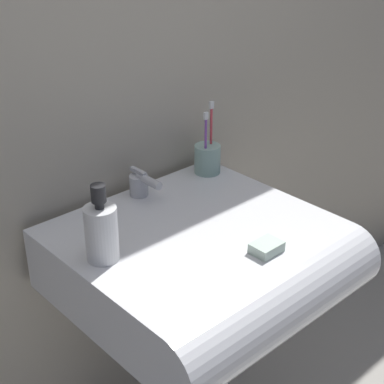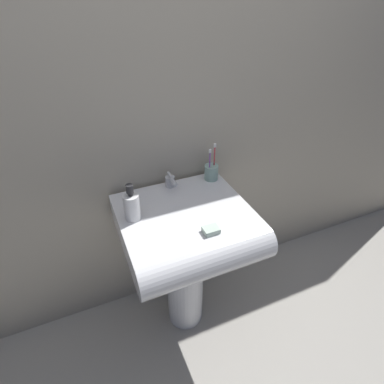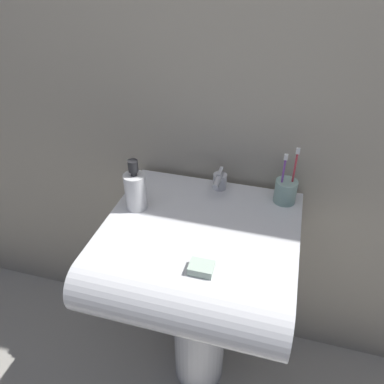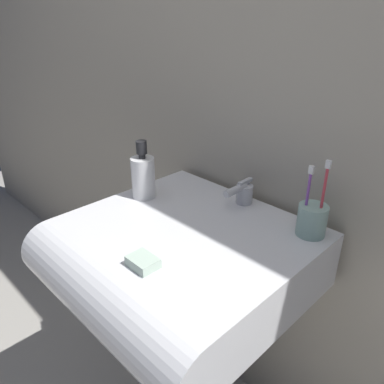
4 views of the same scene
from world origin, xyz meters
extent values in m
cube|color=#B7AD99|center=(0.00, 0.30, 1.20)|extent=(5.00, 0.05, 2.40)
cylinder|color=white|center=(0.00, 0.00, 0.34)|extent=(0.21, 0.21, 0.68)
cube|color=white|center=(0.00, 0.00, 0.76)|extent=(0.61, 0.52, 0.16)
cylinder|color=white|center=(0.00, -0.26, 0.76)|extent=(0.61, 0.16, 0.16)
cylinder|color=silver|center=(0.01, 0.22, 0.87)|extent=(0.05, 0.05, 0.06)
cylinder|color=silver|center=(0.01, 0.17, 0.89)|extent=(0.02, 0.09, 0.02)
cube|color=silver|center=(0.01, 0.22, 0.91)|extent=(0.01, 0.06, 0.01)
cylinder|color=#99BFB2|center=(0.24, 0.20, 0.88)|extent=(0.07, 0.07, 0.08)
cylinder|color=purple|center=(0.23, 0.19, 0.93)|extent=(0.01, 0.01, 0.15)
cube|color=white|center=(0.23, 0.19, 1.01)|extent=(0.01, 0.01, 0.02)
cylinder|color=#D83F4C|center=(0.26, 0.20, 0.94)|extent=(0.01, 0.01, 0.17)
cube|color=white|center=(0.26, 0.20, 1.03)|extent=(0.01, 0.01, 0.02)
cylinder|color=white|center=(-0.23, 0.03, 0.90)|extent=(0.07, 0.07, 0.13)
cylinder|color=#262628|center=(-0.23, 0.03, 0.97)|extent=(0.02, 0.02, 0.01)
cylinder|color=#262628|center=(-0.23, 0.03, 1.00)|extent=(0.03, 0.03, 0.04)
cube|color=silver|center=(0.05, -0.20, 0.85)|extent=(0.07, 0.05, 0.02)
camera|label=1|loc=(-0.82, -0.90, 1.56)|focal=55.00mm
camera|label=2|loc=(-0.41, -1.05, 1.71)|focal=28.00mm
camera|label=3|loc=(0.22, -0.89, 1.60)|focal=35.00mm
camera|label=4|loc=(0.62, -0.60, 1.35)|focal=35.00mm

